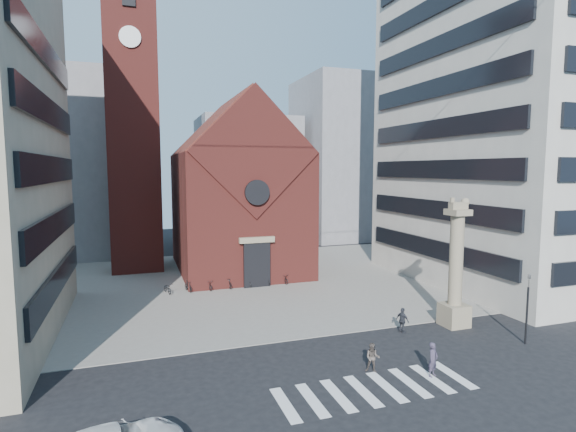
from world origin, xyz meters
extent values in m
plane|color=black|center=(0.00, 0.00, 0.00)|extent=(120.00, 120.00, 0.00)
cube|color=gray|center=(0.00, 19.00, 0.03)|extent=(46.00, 30.00, 0.05)
cube|color=maroon|center=(0.00, 25.00, 6.00)|extent=(12.00, 16.00, 12.00)
cube|color=maroon|center=(0.00, 25.40, 12.00)|extent=(12.00, 15.40, 12.00)
cube|color=maroon|center=(0.00, 17.05, 12.00)|extent=(11.76, 0.50, 11.76)
cylinder|color=black|center=(0.00, 16.60, 8.50)|extent=(2.20, 0.30, 2.20)
cube|color=black|center=(0.00, 16.85, 2.00)|extent=(2.40, 0.30, 4.00)
cube|color=gray|center=(0.00, 16.80, 4.30)|extent=(3.20, 0.40, 0.50)
cube|color=maroon|center=(-10.00, 28.00, 15.00)|extent=(5.00, 5.00, 30.00)
cylinder|color=white|center=(-10.00, 25.40, 23.00)|extent=(2.00, 0.20, 2.00)
cube|color=beige|center=(24.00, 12.00, 16.00)|extent=(18.00, 22.00, 32.00)
cube|color=gray|center=(-20.00, 40.00, 11.00)|extent=(16.00, 14.00, 22.00)
cube|color=gray|center=(6.00, 45.00, 9.00)|extent=(14.00, 12.00, 18.00)
cube|color=gray|center=(22.00, 42.00, 12.00)|extent=(16.00, 14.00, 24.00)
cube|color=gray|center=(10.00, 3.00, 0.75)|extent=(1.60, 1.60, 1.50)
cylinder|color=gray|center=(10.00, 3.00, 4.50)|extent=(0.90, 0.90, 6.00)
cube|color=gray|center=(10.00, 3.00, 7.70)|extent=(1.30, 1.30, 0.40)
cube|color=gray|center=(10.00, 3.00, 8.10)|extent=(1.20, 0.50, 0.55)
sphere|color=gray|center=(10.55, 3.00, 8.35)|extent=(0.56, 0.56, 0.56)
cube|color=gray|center=(9.50, 3.00, 8.50)|extent=(0.25, 0.15, 0.35)
cylinder|color=black|center=(12.00, -1.00, 1.75)|extent=(0.12, 0.12, 3.50)
imported|color=black|center=(12.00, -1.00, 3.90)|extent=(0.13, 0.16, 0.80)
imported|color=#3B3347|center=(4.00, -2.79, 0.88)|extent=(0.76, 0.65, 1.77)
imported|color=#504640|center=(1.34, -1.37, 0.77)|extent=(0.95, 0.90, 1.54)
imported|color=#2B2C33|center=(5.99, 3.00, 0.82)|extent=(0.67, 1.04, 1.64)
imported|color=black|center=(-7.72, 17.28, 0.48)|extent=(0.97, 1.71, 0.85)
imported|color=black|center=(-6.00, 17.28, 0.52)|extent=(0.84, 1.63, 0.94)
imported|color=black|center=(-4.28, 17.28, 0.48)|extent=(0.97, 1.71, 0.85)
imported|color=black|center=(-2.56, 17.28, 0.52)|extent=(0.84, 1.63, 0.94)
imported|color=black|center=(-0.84, 17.28, 0.48)|extent=(0.97, 1.71, 0.85)
imported|color=black|center=(0.88, 17.28, 0.52)|extent=(0.84, 1.63, 0.94)
imported|color=black|center=(2.60, 17.28, 0.48)|extent=(0.97, 1.71, 0.85)
camera|label=1|loc=(-10.07, -21.13, 10.53)|focal=28.00mm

